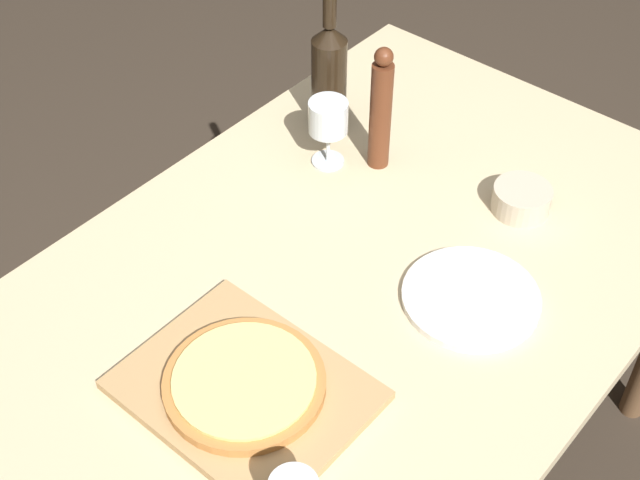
# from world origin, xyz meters

# --- Properties ---
(dining_table) EXTENTS (0.95, 1.48, 0.77)m
(dining_table) POSITION_xyz_m (0.00, 0.00, 0.68)
(dining_table) COLOR #CCB78E
(dining_table) RESTS_ON ground_plane
(cutting_board) EXTENTS (0.38, 0.30, 0.02)m
(cutting_board) POSITION_xyz_m (0.04, -0.31, 0.78)
(cutting_board) COLOR tan
(cutting_board) RESTS_ON dining_table
(pizza) EXTENTS (0.26, 0.26, 0.02)m
(pizza) POSITION_xyz_m (0.04, -0.31, 0.80)
(pizza) COLOR #BC7A3D
(pizza) RESTS_ON cutting_board
(wine_bottle) EXTENTS (0.07, 0.07, 0.31)m
(wine_bottle) POSITION_xyz_m (-0.32, 0.32, 0.90)
(wine_bottle) COLOR black
(wine_bottle) RESTS_ON dining_table
(pepper_mill) EXTENTS (0.04, 0.04, 0.27)m
(pepper_mill) POSITION_xyz_m (-0.16, 0.29, 0.90)
(pepper_mill) COLOR #5B2D19
(pepper_mill) RESTS_ON dining_table
(wine_glass) EXTENTS (0.08, 0.08, 0.15)m
(wine_glass) POSITION_xyz_m (-0.24, 0.22, 0.88)
(wine_glass) COLOR silver
(wine_glass) RESTS_ON dining_table
(small_bowl) EXTENTS (0.11, 0.11, 0.05)m
(small_bowl) POSITION_xyz_m (0.14, 0.35, 0.80)
(small_bowl) COLOR beige
(small_bowl) RESTS_ON dining_table
(dinner_plate) EXTENTS (0.25, 0.25, 0.01)m
(dinner_plate) POSITION_xyz_m (0.20, 0.09, 0.78)
(dinner_plate) COLOR silver
(dinner_plate) RESTS_ON dining_table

